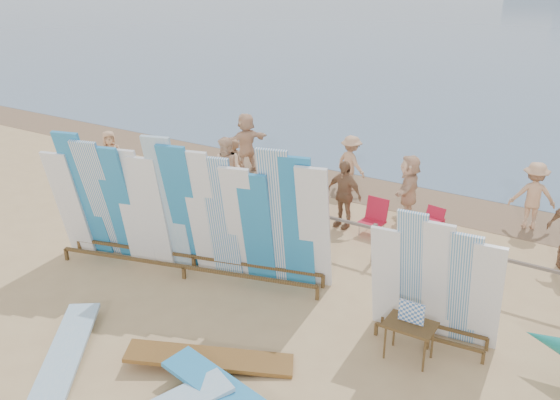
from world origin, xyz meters
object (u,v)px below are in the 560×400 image
Objects in this scene: stroller at (427,236)px; side_surfboard_rack at (436,286)px; flat_board_a at (67,358)px; vendor_table at (409,340)px; beachgoer_4 at (344,194)px; beachgoer_0 at (110,156)px; beachgoer_11 at (246,143)px; beach_chair_left at (299,213)px; flat_board_c at (210,365)px; beachgoer_1 at (236,166)px; beachgoer_3 at (351,163)px; beachgoer_2 at (227,171)px; beachgoer_9 at (533,196)px; beach_chair_right at (372,224)px; main_surfboard_rack at (186,214)px; beachgoer_5 at (409,188)px.

side_surfboard_rack is at bearing -58.97° from stroller.
flat_board_a is 2.64× the size of stroller.
vendor_table is 5.37m from beachgoer_4.
vendor_table is 0.69× the size of beachgoer_0.
flat_board_a is 9.91m from beachgoer_11.
beach_chair_left is (0.44, 6.78, 0.27)m from flat_board_a.
beachgoer_1 is at bearing 3.62° from flat_board_c.
beachgoer_2 reaches higher than beachgoer_3.
beachgoer_9 reaches higher than stroller.
beachgoer_1 reaches higher than stroller.
beachgoer_1 is (-6.89, 4.67, 0.43)m from vendor_table.
vendor_table is at bearing -54.82° from beach_chair_right.
beachgoer_4 is at bearing 52.08° from main_surfboard_rack.
flat_board_c is 1.75× the size of beachgoer_0.
beachgoer_1 reaches higher than flat_board_c.
stroller is at bearing 162.59° from beachgoer_3.
vendor_table is 8.34m from beachgoer_1.
main_surfboard_rack is 2.23× the size of flat_board_a.
vendor_table reaches higher than flat_board_a.
beachgoer_0 is 7.35m from beachgoer_4.
main_surfboard_rack is at bearing -83.13° from beachgoer_0.
beachgoer_5 is at bearing 174.23° from beachgoer_3.
beach_chair_left is (0.62, 3.46, -1.09)m from main_surfboard_rack.
vendor_table is at bearing 145.50° from beachgoer_3.
beachgoer_0 is at bearing 45.15° from beachgoer_1.
side_surfboard_rack reaches higher than beachgoer_1.
main_surfboard_rack reaches higher than beachgoer_5.
beachgoer_11 is (2.86, 2.90, 0.16)m from beachgoer_0.
side_surfboard_rack is at bearing -68.77° from beachgoer_0.
beachgoer_11 is at bearing 161.27° from beach_chair_right.
flat_board_c is 1.68× the size of beachgoer_3.
beach_chair_right is 0.85× the size of stroller.
flat_board_c is at bearing -18.73° from beachgoer_5.
beachgoer_2 is at bearing 148.37° from side_surfboard_rack.
side_surfboard_rack is 1.34× the size of beachgoer_11.
beachgoer_4 is at bearing -59.03° from beachgoer_5.
beachgoer_0 is 0.83× the size of beachgoer_11.
flat_board_c is 7.13m from beachgoer_2.
beachgoer_9 is (0.44, 5.96, -0.28)m from side_surfboard_rack.
beachgoer_1 is (-2.14, 7.69, 0.79)m from flat_board_a.
stroller reaches higher than flat_board_a.
beachgoer_9 is at bearing -38.49° from beachgoer_0.
beachgoer_0 is (-5.87, 6.50, 0.77)m from flat_board_a.
beachgoer_9 is 7.72m from beachgoer_2.
beachgoer_4 is (-3.31, 4.20, 0.49)m from vendor_table.
vendor_table reaches higher than flat_board_c.
beach_chair_left is 6.33m from beachgoer_0.
beachgoer_2 is at bearing 99.86° from main_surfboard_rack.
beach_chair_right is 8.18m from beachgoer_0.
beachgoer_3 is at bearing 76.60° from beach_chair_left.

